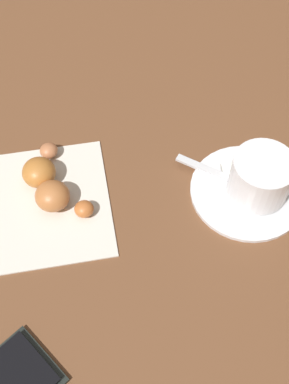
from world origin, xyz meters
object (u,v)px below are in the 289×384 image
(teaspoon, at_px, (246,188))
(napkin, at_px, (40,204))
(sugar_packet, at_px, (250,168))
(espresso_cup, at_px, (262,177))
(croissant, at_px, (49,183))
(saucer, at_px, (247,190))

(teaspoon, bearing_deg, napkin, -8.92)
(sugar_packet, bearing_deg, espresso_cup, 92.34)
(espresso_cup, bearing_deg, croissant, -13.35)
(croissant, bearing_deg, sugar_packet, 173.60)
(saucer, bearing_deg, teaspoon, 27.03)
(espresso_cup, distance_m, teaspoon, 0.03)
(saucer, distance_m, espresso_cup, 0.03)
(sugar_packet, distance_m, napkin, 0.25)
(napkin, relative_size, croissant, 1.35)
(napkin, distance_m, croissant, 0.03)
(sugar_packet, bearing_deg, croissant, -3.14)
(saucer, height_order, croissant, croissant)
(napkin, bearing_deg, sugar_packet, 177.56)
(sugar_packet, bearing_deg, saucer, 69.85)
(espresso_cup, relative_size, teaspoon, 0.88)
(teaspoon, xyz_separation_m, napkin, (0.23, -0.04, -0.01))
(napkin, bearing_deg, teaspoon, 171.08)
(saucer, bearing_deg, espresso_cup, 153.46)
(sugar_packet, distance_m, croissant, 0.23)
(croissant, bearing_deg, saucer, 167.28)
(saucer, height_order, espresso_cup, espresso_cup)
(teaspoon, height_order, sugar_packet, teaspoon)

